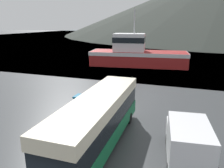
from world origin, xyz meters
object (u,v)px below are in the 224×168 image
object	(u,v)px
delivery_van	(187,142)
storage_bin	(82,103)
fishing_boat	(136,54)
tour_bus	(99,119)

from	to	relation	value
delivery_van	storage_bin	bearing A→B (deg)	143.72
delivery_van	fishing_boat	world-z (taller)	fishing_boat
tour_bus	storage_bin	world-z (taller)	tour_bus
delivery_van	storage_bin	xyz separation A→B (m)	(-9.34, 5.32, -0.66)
delivery_van	tour_bus	bearing A→B (deg)	172.45
tour_bus	fishing_boat	world-z (taller)	fishing_boat
fishing_boat	storage_bin	size ratio (longest dim) A/B	13.19
tour_bus	delivery_van	xyz separation A→B (m)	(5.52, -0.09, -0.54)
storage_bin	delivery_van	bearing A→B (deg)	-29.67
fishing_boat	storage_bin	xyz separation A→B (m)	(0.17, -23.54, -1.49)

